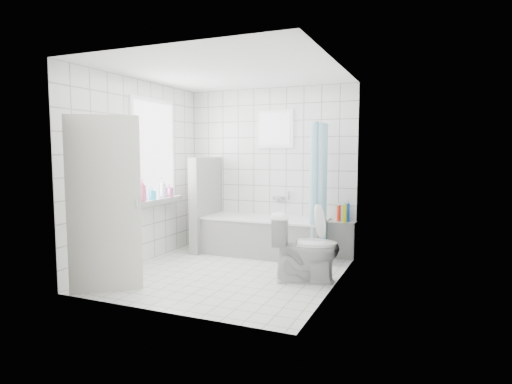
% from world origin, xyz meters
% --- Properties ---
extents(ground, '(3.00, 3.00, 0.00)m').
position_xyz_m(ground, '(0.00, 0.00, 0.00)').
color(ground, white).
rests_on(ground, ground).
extents(ceiling, '(3.00, 3.00, 0.00)m').
position_xyz_m(ceiling, '(0.00, 0.00, 2.60)').
color(ceiling, white).
rests_on(ceiling, ground).
extents(wall_back, '(2.80, 0.02, 2.60)m').
position_xyz_m(wall_back, '(0.00, 1.50, 1.30)').
color(wall_back, white).
rests_on(wall_back, ground).
extents(wall_front, '(2.80, 0.02, 2.60)m').
position_xyz_m(wall_front, '(0.00, -1.50, 1.30)').
color(wall_front, white).
rests_on(wall_front, ground).
extents(wall_left, '(0.02, 3.00, 2.60)m').
position_xyz_m(wall_left, '(-1.40, 0.00, 1.30)').
color(wall_left, white).
rests_on(wall_left, ground).
extents(wall_right, '(0.02, 3.00, 2.60)m').
position_xyz_m(wall_right, '(1.40, 0.00, 1.30)').
color(wall_right, white).
rests_on(wall_right, ground).
extents(window_left, '(0.01, 0.90, 1.40)m').
position_xyz_m(window_left, '(-1.35, 0.30, 1.60)').
color(window_left, white).
rests_on(window_left, wall_left).
extents(window_back, '(0.50, 0.01, 0.50)m').
position_xyz_m(window_back, '(0.10, 1.46, 1.95)').
color(window_back, white).
rests_on(window_back, wall_back).
extents(window_sill, '(0.18, 1.02, 0.08)m').
position_xyz_m(window_sill, '(-1.31, 0.30, 0.86)').
color(window_sill, white).
rests_on(window_sill, wall_left).
extents(door, '(0.64, 0.54, 2.00)m').
position_xyz_m(door, '(-0.94, -1.22, 1.00)').
color(door, silver).
rests_on(door, ground).
extents(bathtub, '(1.88, 0.77, 0.58)m').
position_xyz_m(bathtub, '(0.07, 1.12, 0.29)').
color(bathtub, white).
rests_on(bathtub, ground).
extents(partition_wall, '(0.15, 0.85, 1.50)m').
position_xyz_m(partition_wall, '(-0.94, 1.07, 0.75)').
color(partition_wall, white).
rests_on(partition_wall, ground).
extents(tiled_ledge, '(0.40, 0.24, 0.55)m').
position_xyz_m(tiled_ledge, '(1.21, 1.38, 0.28)').
color(tiled_ledge, white).
rests_on(tiled_ledge, ground).
extents(toilet, '(0.94, 0.72, 0.85)m').
position_xyz_m(toilet, '(1.03, 0.03, 0.42)').
color(toilet, white).
rests_on(toilet, ground).
extents(curtain_rod, '(0.02, 0.80, 0.02)m').
position_xyz_m(curtain_rod, '(0.95, 1.10, 2.00)').
color(curtain_rod, silver).
rests_on(curtain_rod, wall_back).
extents(shower_curtain, '(0.14, 0.48, 1.78)m').
position_xyz_m(shower_curtain, '(0.95, 0.97, 1.10)').
color(shower_curtain, '#48ACD4').
rests_on(shower_curtain, curtain_rod).
extents(tub_faucet, '(0.18, 0.06, 0.06)m').
position_xyz_m(tub_faucet, '(0.17, 1.46, 0.85)').
color(tub_faucet, silver).
rests_on(tub_faucet, wall_back).
extents(sill_bottles, '(0.18, 0.80, 0.33)m').
position_xyz_m(sill_bottles, '(-1.30, 0.19, 1.04)').
color(sill_bottles, white).
rests_on(sill_bottles, window_sill).
extents(ledge_bottles, '(0.20, 0.19, 0.28)m').
position_xyz_m(ledge_bottles, '(1.24, 1.36, 0.68)').
color(ledge_bottles, blue).
rests_on(ledge_bottles, tiled_ledge).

